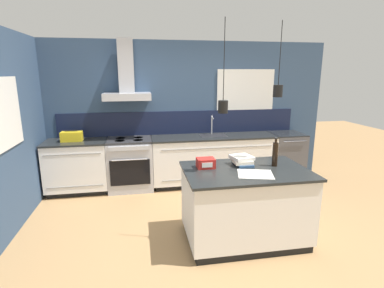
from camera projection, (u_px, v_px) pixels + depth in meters
The scene contains 13 objects.
ground_plane at pixel (203, 230), 3.97m from camera, with size 16.00×16.00×0.00m, color #A87F51.
wall_back at pixel (178, 110), 5.56m from camera, with size 5.60×2.43×2.60m.
wall_left at pixel (11, 130), 3.92m from camera, with size 0.08×3.80×2.60m.
counter_run_left at pixel (78, 166), 5.17m from camera, with size 1.03×0.64×0.91m.
counter_run_sink at pixel (213, 159), 5.58m from camera, with size 2.29×0.64×1.26m.
oven_range at pixel (130, 164), 5.32m from camera, with size 0.77×0.66×0.91m.
dishwasher at pixel (285, 156), 5.83m from camera, with size 0.60×0.65×0.91m.
kitchen_island at pixel (245, 204), 3.67m from camera, with size 1.48×0.98×0.91m.
bottle_on_island at pixel (275, 154), 3.67m from camera, with size 0.07×0.07×0.36m.
book_stack at pixel (242, 160), 3.74m from camera, with size 0.28×0.30×0.12m.
red_supply_box at pixel (206, 163), 3.63m from camera, with size 0.22×0.17×0.12m.
paper_pile at pixel (255, 174), 3.40m from camera, with size 0.46×0.42×0.01m.
yellow_toolbox at pixel (72, 136), 5.03m from camera, with size 0.34×0.18×0.19m.
Camera 1 is at (-0.78, -3.52, 2.04)m, focal length 28.00 mm.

